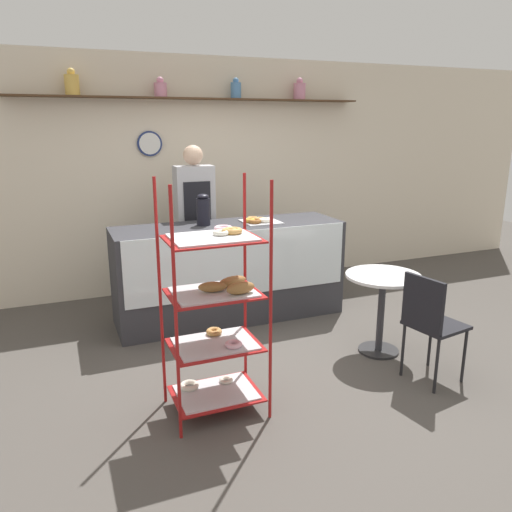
{
  "coord_description": "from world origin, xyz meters",
  "views": [
    {
      "loc": [
        -1.58,
        -3.52,
        1.96
      ],
      "look_at": [
        0.0,
        0.39,
        0.83
      ],
      "focal_mm": 35.0,
      "sensor_mm": 36.0,
      "label": 1
    }
  ],
  "objects_px": {
    "coffee_carafe": "(203,210)",
    "donut_tray_counter": "(258,221)",
    "cafe_table": "(382,295)",
    "cafe_chair": "(429,318)",
    "person_worker": "(195,219)",
    "pastry_rack": "(217,310)"
  },
  "relations": [
    {
      "from": "coffee_carafe",
      "to": "cafe_table",
      "type": "bearing_deg",
      "value": -48.33
    },
    {
      "from": "donut_tray_counter",
      "to": "coffee_carafe",
      "type": "bearing_deg",
      "value": 170.34
    },
    {
      "from": "cafe_table",
      "to": "coffee_carafe",
      "type": "distance_m",
      "value": 1.89
    },
    {
      "from": "pastry_rack",
      "to": "cafe_chair",
      "type": "relative_size",
      "value": 1.88
    },
    {
      "from": "cafe_chair",
      "to": "coffee_carafe",
      "type": "distance_m",
      "value": 2.34
    },
    {
      "from": "donut_tray_counter",
      "to": "cafe_table",
      "type": "bearing_deg",
      "value": -62.64
    },
    {
      "from": "cafe_chair",
      "to": "donut_tray_counter",
      "type": "height_order",
      "value": "donut_tray_counter"
    },
    {
      "from": "donut_tray_counter",
      "to": "cafe_chair",
      "type": "bearing_deg",
      "value": -70.14
    },
    {
      "from": "person_worker",
      "to": "cafe_chair",
      "type": "height_order",
      "value": "person_worker"
    },
    {
      "from": "person_worker",
      "to": "cafe_table",
      "type": "xyz_separation_m",
      "value": [
        1.16,
        -1.78,
        -0.43
      ]
    },
    {
      "from": "cafe_table",
      "to": "cafe_chair",
      "type": "relative_size",
      "value": 0.82
    },
    {
      "from": "coffee_carafe",
      "to": "donut_tray_counter",
      "type": "height_order",
      "value": "coffee_carafe"
    },
    {
      "from": "cafe_chair",
      "to": "cafe_table",
      "type": "bearing_deg",
      "value": -8.44
    },
    {
      "from": "cafe_table",
      "to": "coffee_carafe",
      "type": "xyz_separation_m",
      "value": [
        -1.19,
        1.34,
        0.6
      ]
    },
    {
      "from": "person_worker",
      "to": "cafe_table",
      "type": "relative_size",
      "value": 2.44
    },
    {
      "from": "cafe_chair",
      "to": "donut_tray_counter",
      "type": "bearing_deg",
      "value": 10.04
    },
    {
      "from": "person_worker",
      "to": "donut_tray_counter",
      "type": "relative_size",
      "value": 4.75
    },
    {
      "from": "person_worker",
      "to": "coffee_carafe",
      "type": "relative_size",
      "value": 5.6
    },
    {
      "from": "pastry_rack",
      "to": "cafe_table",
      "type": "bearing_deg",
      "value": 11.87
    },
    {
      "from": "person_worker",
      "to": "cafe_chair",
      "type": "xyz_separation_m",
      "value": [
        1.17,
        -2.36,
        -0.43
      ]
    },
    {
      "from": "pastry_rack",
      "to": "cafe_table",
      "type": "xyz_separation_m",
      "value": [
        1.6,
        0.34,
        -0.21
      ]
    },
    {
      "from": "pastry_rack",
      "to": "person_worker",
      "type": "xyz_separation_m",
      "value": [
        0.44,
        2.12,
        0.22
      ]
    }
  ]
}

